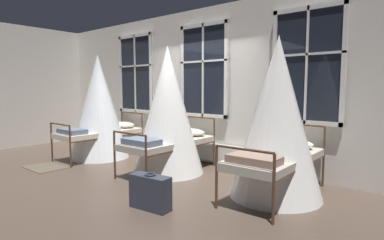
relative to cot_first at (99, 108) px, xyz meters
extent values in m
plane|color=#4C3D33|center=(2.09, -0.21, -1.11)|extent=(17.29, 17.29, 0.00)
cube|color=silver|center=(2.09, 1.20, 0.47)|extent=(9.64, 0.10, 3.17)
cube|color=black|center=(-0.02, 1.09, 0.79)|extent=(1.19, 0.02, 1.90)
cube|color=silver|center=(-0.02, 1.09, -0.12)|extent=(1.19, 0.06, 0.07)
cube|color=silver|center=(-0.02, 1.09, 1.71)|extent=(1.19, 0.06, 0.07)
cube|color=silver|center=(-0.58, 1.09, 0.79)|extent=(0.07, 0.06, 1.90)
cube|color=silver|center=(0.54, 1.09, 0.79)|extent=(0.07, 0.06, 1.90)
cube|color=silver|center=(-0.02, 1.09, 0.79)|extent=(0.04, 0.06, 1.90)
cube|color=silver|center=(-0.02, 1.09, 0.98)|extent=(1.19, 0.06, 0.04)
cube|color=black|center=(2.09, 1.09, 0.79)|extent=(1.19, 0.02, 1.90)
cube|color=silver|center=(2.09, 1.09, -0.12)|extent=(1.19, 0.06, 0.07)
cube|color=silver|center=(2.09, 1.09, 1.71)|extent=(1.19, 0.06, 0.07)
cube|color=silver|center=(1.53, 1.09, 0.79)|extent=(0.07, 0.06, 1.90)
cube|color=silver|center=(2.65, 1.09, 0.79)|extent=(0.07, 0.06, 1.90)
cube|color=silver|center=(2.09, 1.09, 0.79)|extent=(0.04, 0.06, 1.90)
cube|color=silver|center=(2.09, 1.09, 0.98)|extent=(1.19, 0.06, 0.04)
cube|color=black|center=(4.20, 1.09, 0.79)|extent=(1.19, 0.02, 1.90)
cube|color=silver|center=(4.20, 1.09, -0.12)|extent=(1.19, 0.06, 0.07)
cube|color=silver|center=(4.20, 1.09, 1.71)|extent=(1.19, 0.06, 0.07)
cube|color=silver|center=(3.64, 1.09, 0.79)|extent=(0.07, 0.06, 1.90)
cube|color=silver|center=(4.76, 1.09, 0.79)|extent=(0.07, 0.06, 1.90)
cube|color=silver|center=(4.20, 1.09, 0.79)|extent=(0.04, 0.06, 1.90)
cube|color=silver|center=(4.20, 1.09, 0.98)|extent=(1.19, 0.06, 0.04)
cube|color=silver|center=(2.09, 1.07, -0.86)|extent=(4.82, 0.10, 0.36)
cylinder|color=#4C3323|center=(-0.37, 0.92, -0.64)|extent=(0.04, 0.04, 0.95)
cylinder|color=#4C3323|center=(0.41, 0.90, -0.64)|extent=(0.04, 0.04, 0.95)
cylinder|color=#4C3323|center=(-0.41, -0.90, -0.70)|extent=(0.04, 0.04, 0.82)
cylinder|color=#4C3323|center=(0.37, -0.92, -0.70)|extent=(0.04, 0.04, 0.82)
cylinder|color=#4C3323|center=(-0.39, 0.01, -0.62)|extent=(0.08, 1.82, 0.03)
cylinder|color=#4C3323|center=(0.39, -0.01, -0.62)|extent=(0.08, 1.82, 0.03)
cylinder|color=#4C3323|center=(0.02, 0.91, -0.16)|extent=(0.78, 0.05, 0.03)
cylinder|color=#4C3323|center=(-0.02, -0.91, -0.29)|extent=(0.78, 0.05, 0.03)
cube|color=beige|center=(0.00, 0.00, -0.56)|extent=(0.85, 1.86, 0.11)
ellipsoid|color=beige|center=(0.02, 0.67, -0.44)|extent=(0.61, 0.41, 0.14)
cube|color=slate|center=(-0.02, -0.65, -0.46)|extent=(0.66, 0.38, 0.10)
cone|color=white|center=(0.00, 0.00, 0.03)|extent=(1.30, 1.30, 2.29)
cylinder|color=#4C3323|center=(1.67, 0.96, -0.64)|extent=(0.04, 0.04, 0.95)
cylinder|color=#4C3323|center=(2.46, 0.97, -0.64)|extent=(0.04, 0.04, 0.95)
cylinder|color=#4C3323|center=(1.69, -0.86, -0.70)|extent=(0.04, 0.04, 0.82)
cylinder|color=#4C3323|center=(2.47, -0.85, -0.70)|extent=(0.04, 0.04, 0.82)
cylinder|color=#4C3323|center=(1.68, 0.05, -0.62)|extent=(0.05, 1.82, 0.03)
cylinder|color=#4C3323|center=(2.46, 0.06, -0.62)|extent=(0.05, 1.82, 0.03)
cylinder|color=#4C3323|center=(2.07, 0.97, -0.16)|extent=(0.78, 0.04, 0.03)
cylinder|color=#4C3323|center=(2.08, -0.86, -0.29)|extent=(0.78, 0.04, 0.03)
cube|color=#B7B2A3|center=(2.07, 0.06, -0.56)|extent=(0.82, 1.85, 0.11)
ellipsoid|color=beige|center=(2.07, 0.73, -0.44)|extent=(0.61, 0.40, 0.14)
cube|color=slate|center=(2.08, -0.60, -0.46)|extent=(0.65, 0.36, 0.10)
cone|color=white|center=(2.07, 0.06, 0.04)|extent=(1.30, 1.30, 2.31)
cylinder|color=#4C3323|center=(3.77, 0.99, -0.64)|extent=(0.04, 0.04, 0.95)
cylinder|color=#4C3323|center=(4.55, 0.99, -0.64)|extent=(0.04, 0.04, 0.95)
cylinder|color=#4C3323|center=(3.78, -0.84, -0.70)|extent=(0.04, 0.04, 0.82)
cylinder|color=#4C3323|center=(4.56, -0.83, -0.70)|extent=(0.04, 0.04, 0.82)
cylinder|color=#4C3323|center=(3.78, 0.08, -0.62)|extent=(0.04, 1.82, 0.03)
cylinder|color=#4C3323|center=(4.56, 0.08, -0.62)|extent=(0.04, 1.82, 0.03)
cylinder|color=#4C3323|center=(4.16, 0.99, -0.16)|extent=(0.78, 0.04, 0.03)
cylinder|color=#4C3323|center=(4.17, -0.83, -0.29)|extent=(0.78, 0.04, 0.03)
cube|color=#B7B2A3|center=(4.17, 0.08, -0.56)|extent=(0.82, 1.85, 0.11)
ellipsoid|color=silver|center=(4.16, 0.75, -0.44)|extent=(0.61, 0.40, 0.14)
cube|color=gray|center=(4.17, -0.57, -0.46)|extent=(0.65, 0.36, 0.10)
cone|color=white|center=(4.17, 0.08, 0.03)|extent=(1.30, 1.30, 2.28)
cube|color=brown|center=(-0.02, -1.25, -1.11)|extent=(0.80, 0.56, 0.01)
cube|color=#2D3342|center=(3.14, -1.39, -0.89)|extent=(0.58, 0.26, 0.44)
cube|color=tan|center=(3.13, -1.29, -0.89)|extent=(0.50, 0.07, 0.03)
torus|color=#2D3342|center=(3.14, -1.39, -0.66)|extent=(0.16, 0.16, 0.02)
camera|label=1|loc=(6.05, -4.07, 0.44)|focal=29.47mm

